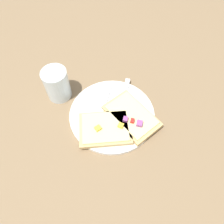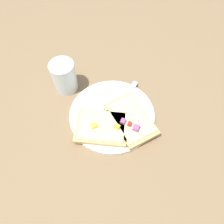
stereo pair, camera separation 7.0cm
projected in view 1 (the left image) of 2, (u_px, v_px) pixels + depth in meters
name	position (u px, v px, depth m)	size (l,w,h in m)	color
ground_plane	(112.00, 116.00, 0.72)	(4.00, 4.00, 0.00)	#7F6647
plate	(112.00, 115.00, 0.71)	(0.28, 0.28, 0.01)	white
fork	(102.00, 109.00, 0.71)	(0.20, 0.03, 0.01)	silver
knife	(123.00, 100.00, 0.73)	(0.22, 0.02, 0.01)	silver
pizza_slice_main	(105.00, 128.00, 0.67)	(0.16, 0.19, 0.03)	tan
pizza_slice_corner	(131.00, 117.00, 0.69)	(0.19, 0.20, 0.03)	tan
crumb_scatter	(114.00, 134.00, 0.66)	(0.10, 0.09, 0.01)	tan
drinking_glass	(57.00, 84.00, 0.72)	(0.08, 0.08, 0.11)	silver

